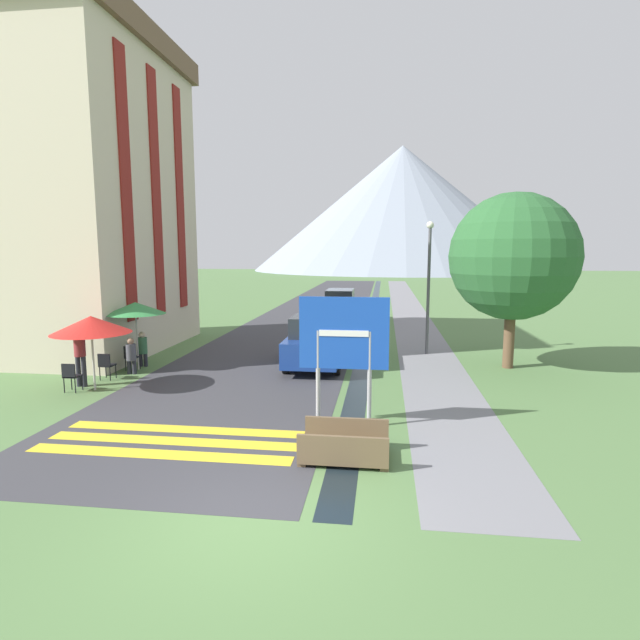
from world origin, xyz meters
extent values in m
plane|color=#517542|center=(0.00, 20.00, 0.00)|extent=(160.00, 160.00, 0.00)
cube|color=#38383D|center=(-2.50, 30.00, 0.00)|extent=(6.40, 60.00, 0.01)
cube|color=slate|center=(3.60, 30.00, 0.00)|extent=(2.20, 60.00, 0.01)
cube|color=black|center=(1.20, 30.00, 0.00)|extent=(0.60, 60.00, 0.00)
cube|color=yellow|center=(-2.50, 2.09, 0.01)|extent=(5.44, 0.44, 0.01)
cube|color=yellow|center=(-2.50, 2.79, 0.01)|extent=(5.44, 0.44, 0.01)
cube|color=yellow|center=(-2.50, 3.49, 0.01)|extent=(5.44, 0.44, 0.01)
cone|color=gray|center=(5.30, 99.37, 12.60)|extent=(60.72, 60.72, 25.19)
cube|color=beige|center=(-9.40, 12.00, 6.21)|extent=(4.87, 8.37, 12.43)
cube|color=brown|center=(-9.40, 12.00, 11.98)|extent=(5.37, 8.87, 0.90)
cube|color=maroon|center=(-6.93, 9.70, 6.21)|extent=(0.06, 0.70, 9.32)
cube|color=maroon|center=(-6.93, 12.00, 6.21)|extent=(0.06, 0.70, 9.32)
cube|color=maroon|center=(-6.93, 14.30, 6.21)|extent=(0.06, 0.70, 9.32)
cylinder|color=#9E9EA3|center=(0.44, 4.20, 1.11)|extent=(0.10, 0.10, 2.23)
cylinder|color=#9E9EA3|center=(1.62, 4.20, 1.11)|extent=(0.10, 0.10, 2.23)
cube|color=#1947B7|center=(1.03, 4.18, 2.18)|extent=(2.03, 0.05, 1.64)
cube|color=white|center=(1.03, 4.15, 2.18)|extent=(1.12, 0.02, 0.14)
cube|color=brown|center=(1.20, 2.36, 0.14)|extent=(1.70, 1.10, 0.12)
cube|color=brown|center=(1.20, 1.85, 0.43)|extent=(1.70, 0.08, 0.45)
cube|color=brown|center=(1.20, 2.87, 0.43)|extent=(1.70, 0.08, 0.45)
cube|color=brown|center=(0.43, 2.36, 0.04)|extent=(0.16, 0.99, 0.08)
cube|color=brown|center=(1.97, 2.36, 0.04)|extent=(0.16, 0.99, 0.08)
cube|color=navy|center=(-0.40, 10.33, 0.72)|extent=(1.79, 4.59, 0.84)
cube|color=#23282D|center=(-0.40, 10.10, 1.48)|extent=(1.52, 2.53, 0.68)
cylinder|color=black|center=(-1.26, 11.76, 0.30)|extent=(0.18, 0.60, 0.60)
cylinder|color=black|center=(0.46, 11.76, 0.30)|extent=(0.18, 0.60, 0.60)
cylinder|color=black|center=(-1.26, 8.91, 0.30)|extent=(0.18, 0.60, 0.60)
cylinder|color=black|center=(0.46, 8.91, 0.30)|extent=(0.18, 0.60, 0.60)
cube|color=silver|center=(-0.56, 21.66, 0.72)|extent=(1.76, 4.26, 0.84)
cube|color=#23282D|center=(-0.56, 21.45, 1.48)|extent=(1.50, 2.35, 0.68)
cylinder|color=black|center=(-1.40, 22.98, 0.30)|extent=(0.18, 0.60, 0.60)
cylinder|color=black|center=(0.28, 22.98, 0.30)|extent=(0.18, 0.60, 0.60)
cylinder|color=black|center=(-1.40, 20.34, 0.30)|extent=(0.18, 0.60, 0.60)
cylinder|color=black|center=(0.28, 20.34, 0.30)|extent=(0.18, 0.60, 0.60)
cube|color=black|center=(-6.91, 6.05, 0.45)|extent=(0.40, 0.40, 0.04)
cube|color=black|center=(-6.91, 5.87, 0.65)|extent=(0.40, 0.04, 0.40)
cylinder|color=black|center=(-7.08, 6.22, 0.23)|extent=(0.03, 0.03, 0.45)
cylinder|color=black|center=(-6.74, 6.22, 0.23)|extent=(0.03, 0.03, 0.45)
cylinder|color=black|center=(-7.08, 5.88, 0.23)|extent=(0.03, 0.03, 0.45)
cylinder|color=black|center=(-6.74, 5.88, 0.23)|extent=(0.03, 0.03, 0.45)
cube|color=black|center=(-6.49, 8.71, 0.45)|extent=(0.40, 0.40, 0.04)
cube|color=black|center=(-6.49, 8.53, 0.65)|extent=(0.40, 0.04, 0.40)
cylinder|color=black|center=(-6.66, 8.88, 0.23)|extent=(0.03, 0.03, 0.45)
cylinder|color=black|center=(-6.32, 8.88, 0.23)|extent=(0.03, 0.03, 0.45)
cylinder|color=black|center=(-6.66, 8.54, 0.23)|extent=(0.03, 0.03, 0.45)
cylinder|color=black|center=(-6.32, 8.54, 0.23)|extent=(0.03, 0.03, 0.45)
cube|color=black|center=(-6.67, 7.46, 0.45)|extent=(0.40, 0.40, 0.04)
cube|color=black|center=(-6.67, 7.28, 0.65)|extent=(0.40, 0.04, 0.40)
cylinder|color=black|center=(-6.84, 7.63, 0.23)|extent=(0.03, 0.03, 0.45)
cylinder|color=black|center=(-6.50, 7.63, 0.23)|extent=(0.03, 0.03, 0.45)
cylinder|color=black|center=(-6.84, 7.29, 0.23)|extent=(0.03, 0.03, 0.45)
cylinder|color=black|center=(-6.50, 7.29, 0.23)|extent=(0.03, 0.03, 0.45)
cylinder|color=#B7B2A8|center=(-6.39, 6.27, 1.01)|extent=(0.06, 0.06, 2.02)
cone|color=red|center=(-6.39, 6.27, 1.92)|extent=(2.21, 2.21, 0.50)
cylinder|color=#B7B2A8|center=(-6.35, 8.81, 1.11)|extent=(0.06, 0.06, 2.21)
cone|color=#338442|center=(-6.35, 8.81, 2.11)|extent=(1.97, 1.97, 0.40)
cylinder|color=#282833|center=(-7.08, 6.58, 0.46)|extent=(0.14, 0.14, 0.92)
cylinder|color=#282833|center=(-6.90, 6.58, 0.46)|extent=(0.14, 0.14, 0.92)
cylinder|color=maroon|center=(-6.99, 6.58, 1.21)|extent=(0.32, 0.32, 0.57)
sphere|color=tan|center=(-6.99, 6.58, 1.59)|extent=(0.22, 0.22, 0.22)
cylinder|color=#282833|center=(-6.35, 8.20, 0.23)|extent=(0.14, 0.14, 0.46)
cylinder|color=#282833|center=(-6.17, 8.20, 0.23)|extent=(0.14, 0.14, 0.46)
cylinder|color=#4C4C56|center=(-6.26, 8.20, 0.73)|extent=(0.32, 0.32, 0.54)
sphere|color=#9E755B|center=(-6.26, 8.20, 1.10)|extent=(0.22, 0.22, 0.22)
cylinder|color=#282833|center=(-6.50, 9.28, 0.23)|extent=(0.14, 0.14, 0.46)
cylinder|color=#282833|center=(-6.32, 9.28, 0.23)|extent=(0.14, 0.14, 0.46)
cylinder|color=#386B47|center=(-6.41, 9.28, 0.74)|extent=(0.32, 0.32, 0.57)
sphere|color=beige|center=(-6.41, 9.28, 1.12)|extent=(0.22, 0.22, 0.22)
cylinder|color=#515156|center=(3.62, 12.75, 2.43)|extent=(0.12, 0.12, 4.86)
sphere|color=silver|center=(3.62, 12.75, 4.98)|extent=(0.28, 0.28, 0.28)
cylinder|color=brown|center=(6.21, 10.70, 1.00)|extent=(0.36, 0.36, 2.00)
sphere|color=#285B2D|center=(6.21, 10.70, 3.82)|extent=(4.28, 4.28, 4.28)
camera|label=1|loc=(1.90, -6.87, 4.02)|focal=28.00mm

